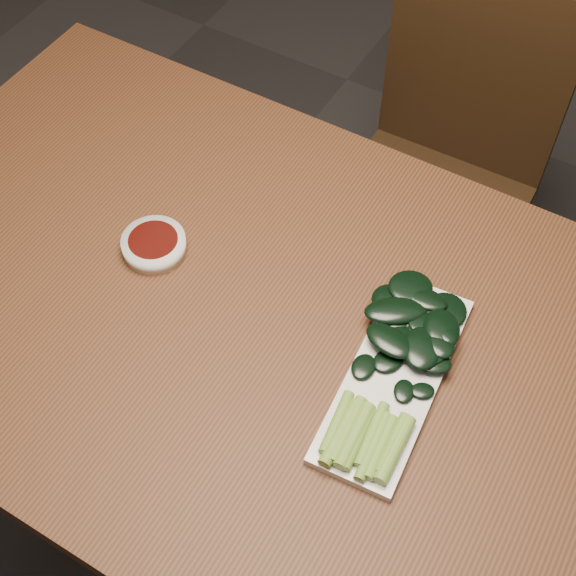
% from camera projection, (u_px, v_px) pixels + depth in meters
% --- Properties ---
extents(ground, '(6.00, 6.00, 0.00)m').
position_uv_depth(ground, '(286.00, 514.00, 1.74)').
color(ground, '#2A2828').
rests_on(ground, ground).
extents(table, '(1.40, 0.80, 0.75)m').
position_uv_depth(table, '(285.00, 355.00, 1.19)').
color(table, '#482714').
rests_on(table, ground).
extents(chair_far, '(0.38, 0.38, 0.89)m').
position_uv_depth(chair_far, '(442.00, 172.00, 1.67)').
color(chair_far, black).
rests_on(chair_far, ground).
extents(sauce_bowl, '(0.10, 0.10, 0.03)m').
position_uv_depth(sauce_bowl, '(154.00, 245.00, 1.20)').
color(sauce_bowl, silver).
rests_on(sauce_bowl, table).
extents(serving_plate, '(0.14, 0.33, 0.01)m').
position_uv_depth(serving_plate, '(394.00, 378.00, 1.08)').
color(serving_plate, silver).
rests_on(serving_plate, table).
extents(gai_lan, '(0.16, 0.34, 0.03)m').
position_uv_depth(gai_lan, '(404.00, 350.00, 1.08)').
color(gai_lan, olive).
rests_on(gai_lan, serving_plate).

